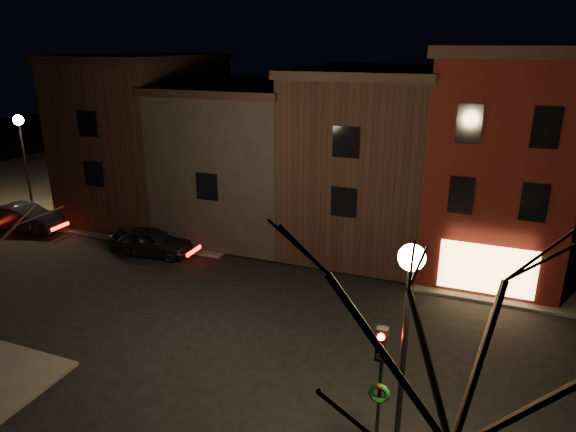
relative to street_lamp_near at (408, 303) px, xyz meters
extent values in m
plane|color=black|center=(-6.20, 6.00, -5.18)|extent=(120.00, 120.00, 0.00)
cube|color=#2D2B28|center=(-26.20, 26.00, -5.12)|extent=(30.00, 30.00, 0.12)
cube|color=#47100C|center=(1.80, 15.50, -0.06)|extent=(6.00, 8.00, 10.00)
cube|color=black|center=(1.80, 15.50, 5.19)|extent=(6.50, 8.50, 0.50)
cube|color=#FABB70|center=(1.80, 11.45, -3.76)|extent=(4.00, 0.12, 2.20)
cube|color=black|center=(-4.70, 16.50, -0.56)|extent=(7.00, 10.00, 9.00)
cube|color=black|center=(-4.70, 16.50, 4.14)|extent=(7.30, 10.30, 0.40)
cube|color=black|center=(-11.95, 16.50, -1.06)|extent=(7.50, 10.00, 8.00)
cube|color=black|center=(-11.95, 16.50, 3.14)|extent=(7.80, 10.30, 0.40)
cube|color=black|center=(-19.20, 16.50, -0.31)|extent=(7.00, 10.00, 9.50)
cube|color=black|center=(-19.20, 16.50, 4.64)|extent=(7.30, 10.30, 0.40)
cylinder|color=black|center=(0.00, 0.00, -2.06)|extent=(0.14, 0.14, 6.00)
sphere|color=#FFD18C|center=(0.00, 0.00, 1.12)|extent=(0.60, 0.60, 0.60)
cylinder|color=black|center=(-25.20, 12.20, -2.06)|extent=(0.14, 0.14, 6.00)
sphere|color=#FFD18C|center=(-25.20, 12.20, 1.12)|extent=(0.60, 0.60, 0.60)
cylinder|color=black|center=(-0.60, 0.60, -3.06)|extent=(0.10, 0.10, 4.00)
cube|color=black|center=(-0.60, 0.42, -1.46)|extent=(0.28, 0.22, 0.90)
cylinder|color=#FF0C07|center=(-0.60, 0.30, -1.18)|extent=(0.18, 0.06, 0.18)
cylinder|color=black|center=(-0.60, 0.30, -1.46)|extent=(0.18, 0.06, 0.18)
cylinder|color=black|center=(-0.60, 0.30, -1.74)|extent=(0.18, 0.06, 0.18)
torus|color=#0C380F|center=(-0.60, 0.51, -2.96)|extent=(0.58, 0.14, 0.58)
sphere|color=#990C0C|center=(-0.60, 0.49, -2.74)|extent=(0.12, 0.12, 0.12)
imported|color=black|center=(-14.75, 10.20, -4.44)|extent=(4.52, 2.32, 1.47)
imported|color=black|center=(-24.08, 10.50, -4.39)|extent=(4.90, 2.11, 1.57)
camera|label=1|loc=(1.30, -10.54, 5.57)|focal=32.00mm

